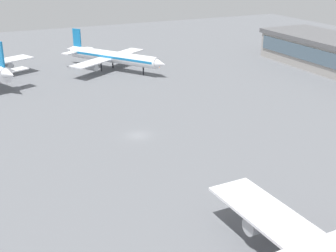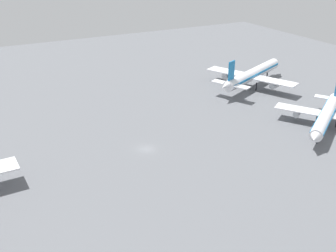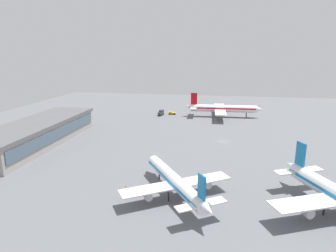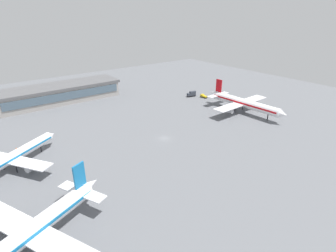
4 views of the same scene
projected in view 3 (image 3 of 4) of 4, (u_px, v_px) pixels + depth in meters
The scene contains 7 objects.
ground at pixel (222, 141), 130.26m from camera, with size 288.00×288.00×0.00m, color slate.
terminal_building at pixel (37, 133), 124.88m from camera, with size 68.79×20.67×9.83m.
airplane_at_gate at pixel (175, 181), 79.73m from camera, with size 34.38×28.94×11.90m.
airplane_taxiing at pixel (222, 108), 178.63m from camera, with size 37.96×47.37×14.42m.
catering_truck at pixel (161, 113), 183.71m from camera, with size 5.87×3.12×3.30m.
pushback_tractor at pixel (172, 113), 186.89m from camera, with size 2.56×4.56×1.90m.
safety_cone_near_gate at pixel (126, 186), 85.84m from camera, with size 0.44×0.44×0.60m, color #EA590C.
Camera 3 is at (126.97, -1.86, 38.27)m, focal length 31.38 mm.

